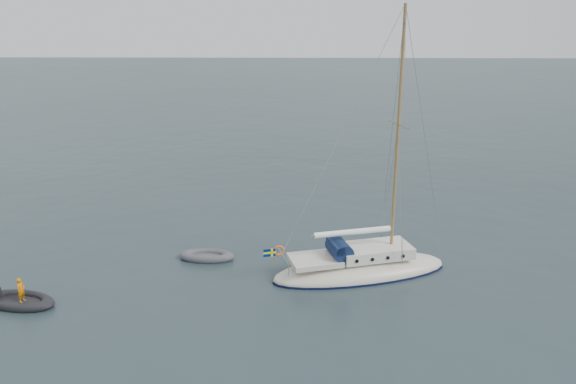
{
  "coord_description": "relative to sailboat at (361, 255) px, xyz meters",
  "views": [
    {
      "loc": [
        -1.43,
        -26.9,
        12.12
      ],
      "look_at": [
        -2.08,
        0.0,
        3.69
      ],
      "focal_mm": 35.0,
      "sensor_mm": 36.0,
      "label": 1
    }
  ],
  "objects": [
    {
      "name": "dinghy",
      "position": [
        -7.86,
        1.56,
        -0.82
      ],
      "size": [
        2.9,
        1.31,
        0.42
      ],
      "rotation": [
        0.0,
        0.0,
        -0.05
      ],
      "color": "#49494E",
      "rests_on": "ground"
    },
    {
      "name": "ground",
      "position": [
        -1.53,
        1.63,
        -1.0
      ],
      "size": [
        300.0,
        300.0,
        0.0
      ],
      "primitive_type": "plane",
      "color": "black",
      "rests_on": "ground"
    },
    {
      "name": "rib",
      "position": [
        -15.34,
        -3.45,
        -0.8
      ],
      "size": [
        3.41,
        1.55,
        1.3
      ],
      "rotation": [
        0.0,
        0.0,
        -0.21
      ],
      "color": "black",
      "rests_on": "ground"
    },
    {
      "name": "sailboat",
      "position": [
        0.0,
        0.0,
        0.0
      ],
      "size": [
        9.32,
        2.79,
        13.27
      ],
      "rotation": [
        0.0,
        0.0,
        0.28
      ],
      "color": "beige",
      "rests_on": "ground"
    }
  ]
}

